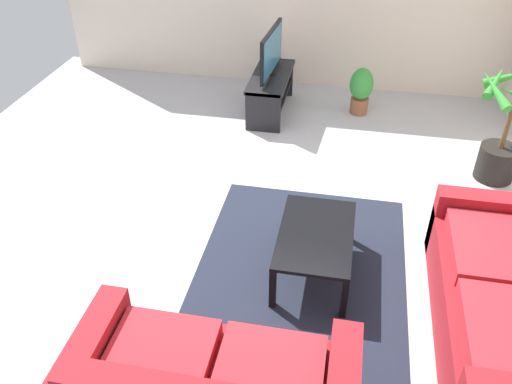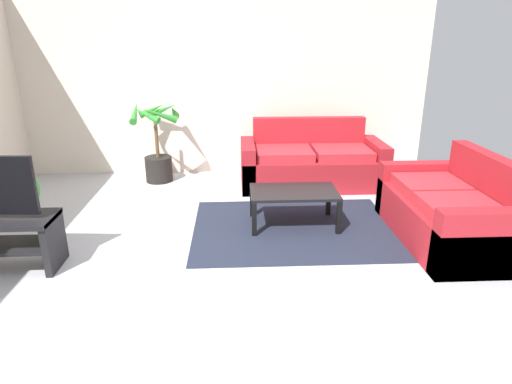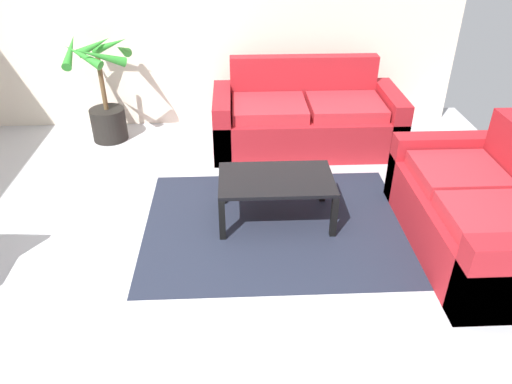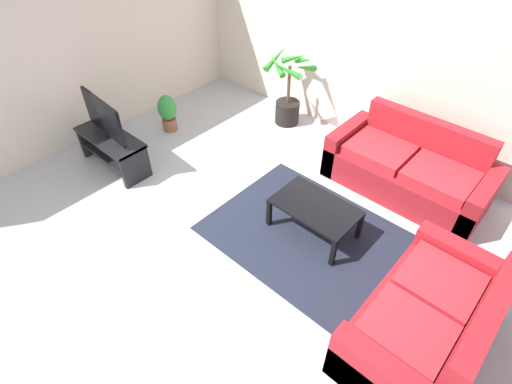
# 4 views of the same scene
# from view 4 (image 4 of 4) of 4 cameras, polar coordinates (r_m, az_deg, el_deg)

# --- Properties ---
(ground_plane) EXTENTS (6.60, 6.60, 0.00)m
(ground_plane) POSITION_cam_4_polar(r_m,az_deg,el_deg) (4.61, -6.02, -6.81)
(ground_plane) COLOR #B2B2B7
(wall_back) EXTENTS (6.00, 0.06, 2.70)m
(wall_back) POSITION_cam_4_polar(r_m,az_deg,el_deg) (5.86, 16.16, 19.33)
(wall_back) COLOR beige
(wall_back) RESTS_ON ground
(wall_left) EXTENTS (0.06, 6.00, 2.70)m
(wall_left) POSITION_cam_4_polar(r_m,az_deg,el_deg) (6.09, -27.64, 17.22)
(wall_left) COLOR beige
(wall_left) RESTS_ON ground
(couch_main) EXTENTS (1.97, 0.90, 0.90)m
(couch_main) POSITION_cam_4_polar(r_m,az_deg,el_deg) (5.38, 21.12, 2.88)
(couch_main) COLOR maroon
(couch_main) RESTS_ON ground
(couch_loveseat) EXTENTS (0.90, 1.67, 0.90)m
(couch_loveseat) POSITION_cam_4_polar(r_m,az_deg,el_deg) (3.91, 23.44, -16.92)
(couch_loveseat) COLOR maroon
(couch_loveseat) RESTS_ON ground
(tv_stand) EXTENTS (1.10, 0.45, 0.49)m
(tv_stand) POSITION_cam_4_polar(r_m,az_deg,el_deg) (5.76, -20.11, 6.19)
(tv_stand) COLOR black
(tv_stand) RESTS_ON ground
(tv) EXTENTS (0.92, 0.11, 0.56)m
(tv) POSITION_cam_4_polar(r_m,az_deg,el_deg) (5.52, -21.20, 10.11)
(tv) COLOR black
(tv) RESTS_ON tv_stand
(coffee_table) EXTENTS (0.94, 0.58, 0.40)m
(coffee_table) POSITION_cam_4_polar(r_m,az_deg,el_deg) (4.47, 8.55, -2.47)
(coffee_table) COLOR black
(coffee_table) RESTS_ON ground
(area_rug) EXTENTS (2.20, 1.70, 0.01)m
(area_rug) POSITION_cam_4_polar(r_m,az_deg,el_deg) (4.66, 7.41, -6.16)
(area_rug) COLOR #1E2333
(area_rug) RESTS_ON ground
(potted_palm) EXTENTS (0.67, 0.72, 1.15)m
(potted_palm) POSITION_cam_4_polar(r_m,az_deg,el_deg) (6.34, 4.68, 13.68)
(potted_palm) COLOR black
(potted_palm) RESTS_ON ground
(potted_plant_small) EXTENTS (0.29, 0.29, 0.59)m
(potted_plant_small) POSITION_cam_4_polar(r_m,az_deg,el_deg) (6.35, -12.67, 11.29)
(potted_plant_small) COLOR brown
(potted_plant_small) RESTS_ON ground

